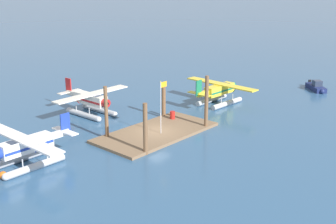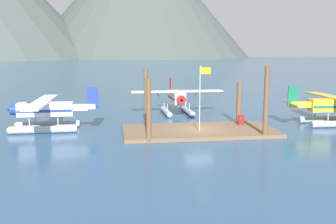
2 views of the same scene
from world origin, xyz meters
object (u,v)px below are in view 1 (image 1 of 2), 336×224
at_px(seaplane_white_port_fwd, 26,149).
at_px(seaplane_cream_bow_centre, 91,102).
at_px(mooring_buoy, 3,175).
at_px(seaplane_yellow_stbd_fwd, 220,92).
at_px(flagpole, 162,101).
at_px(boat_navy_open_se, 316,87).
at_px(fuel_drum, 172,115).

bearing_deg(seaplane_white_port_fwd, seaplane_cream_bow_centre, 29.91).
xyz_separation_m(mooring_buoy, seaplane_yellow_stbd_fwd, (29.87, -0.36, 1.25)).
height_order(flagpole, mooring_buoy, flagpole).
bearing_deg(boat_navy_open_se, flagpole, 172.36).
bearing_deg(seaplane_yellow_stbd_fwd, mooring_buoy, 179.32).
xyz_separation_m(fuel_drum, seaplane_yellow_stbd_fwd, (9.37, 0.16, 0.84)).
height_order(mooring_buoy, seaplane_cream_bow_centre, seaplane_cream_bow_centre).
relative_size(flagpole, fuel_drum, 6.35).
distance_m(mooring_buoy, seaplane_cream_bow_centre, 18.02).
bearing_deg(seaplane_cream_bow_centre, seaplane_yellow_stbd_fwd, -32.00).
bearing_deg(mooring_buoy, seaplane_yellow_stbd_fwd, -0.68).
height_order(seaplane_white_port_fwd, seaplane_cream_bow_centre, same).
bearing_deg(fuel_drum, seaplane_yellow_stbd_fwd, 0.96).
xyz_separation_m(fuel_drum, seaplane_white_port_fwd, (-17.75, 1.32, 0.84)).
height_order(mooring_buoy, boat_navy_open_se, boat_navy_open_se).
distance_m(mooring_buoy, boat_navy_open_se, 45.56).
distance_m(seaplane_yellow_stbd_fwd, boat_navy_open_se, 16.51).
distance_m(mooring_buoy, seaplane_white_port_fwd, 3.13).
bearing_deg(seaplane_cream_bow_centre, seaplane_white_port_fwd, -150.09).
height_order(flagpole, seaplane_white_port_fwd, flagpole).
distance_m(fuel_drum, mooring_buoy, 20.51).
bearing_deg(flagpole, fuel_drum, 28.16).
distance_m(seaplane_cream_bow_centre, boat_navy_open_se, 32.85).
distance_m(flagpole, boat_navy_open_se, 29.34).
bearing_deg(seaplane_white_port_fwd, flagpole, -15.17).
xyz_separation_m(flagpole, mooring_buoy, (-16.17, 2.83, -3.48)).
bearing_deg(seaplane_yellow_stbd_fwd, flagpole, -169.77).
bearing_deg(seaplane_yellow_stbd_fwd, seaplane_cream_bow_centre, 148.00).
distance_m(seaplane_yellow_stbd_fwd, seaplane_cream_bow_centre, 16.47).
bearing_deg(seaplane_yellow_stbd_fwd, seaplane_white_port_fwd, 177.54).
xyz_separation_m(flagpole, seaplane_cream_bow_centre, (-0.27, 11.20, -2.23)).
xyz_separation_m(flagpole, boat_navy_open_se, (28.90, -3.88, -3.32)).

